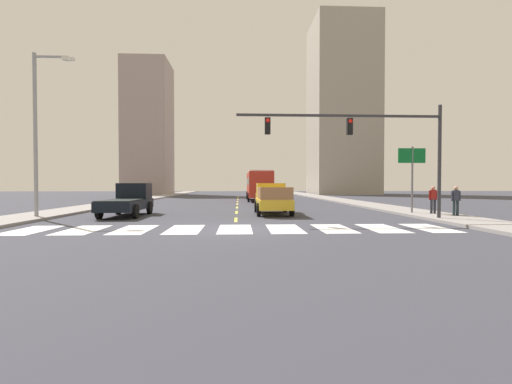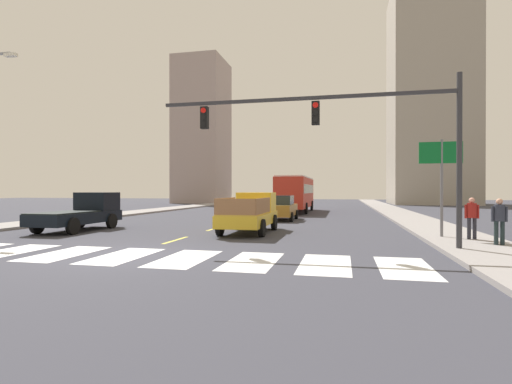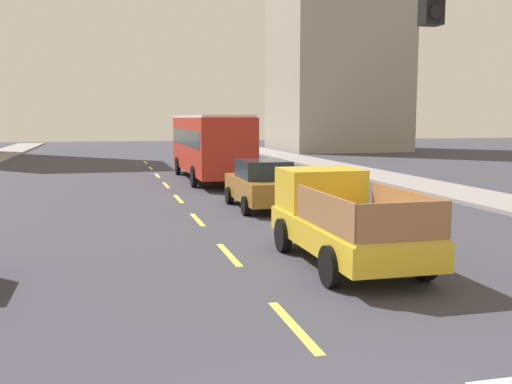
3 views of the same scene
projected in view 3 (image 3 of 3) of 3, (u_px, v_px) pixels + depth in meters
sidewalk_right at (451, 191)px, 25.44m from camera, size 3.01×110.00×0.15m
lane_dash_0 at (294, 326)px, 9.20m from camera, size 0.16×2.40×0.01m
lane_dash_1 at (229, 254)px, 14.01m from camera, size 0.16×2.40×0.01m
lane_dash_2 at (197, 220)px, 18.82m from camera, size 0.16×2.40×0.01m
lane_dash_3 at (178, 199)px, 23.64m from camera, size 0.16×2.40×0.01m
lane_dash_4 at (166, 185)px, 28.45m from camera, size 0.16×2.40×0.01m
lane_dash_5 at (157, 175)px, 33.26m from camera, size 0.16×2.40×0.01m
lane_dash_6 at (151, 168)px, 38.08m from camera, size 0.16×2.40×0.01m
lane_dash_7 at (146, 163)px, 42.89m from camera, size 0.16×2.40×0.01m
pickup_stakebed at (339, 219)px, 13.37m from camera, size 2.18×5.20×1.96m
city_bus at (209, 142)px, 30.57m from camera, size 2.72×10.80×3.32m
sedan_near_left at (262, 184)px, 21.04m from camera, size 2.02×4.40×1.72m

